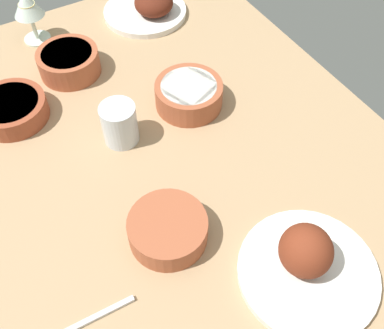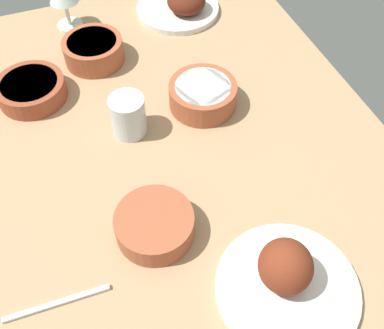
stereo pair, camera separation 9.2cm
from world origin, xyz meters
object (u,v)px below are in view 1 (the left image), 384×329
Objects in this scene: bowl_pasta at (69,61)px; fork_loose at (83,323)px; bowl_cream at (189,94)px; wine_glass at (27,6)px; plate_far_side at (149,8)px; bowl_sauce at (168,229)px; bowl_onions at (11,109)px; water_tumbler at (120,124)px; plate_center_main at (307,263)px.

fork_loose is (-60.39, 20.57, -2.84)cm from bowl_pasta.
wine_glass is at bearing 28.95° from bowl_cream.
fork_loose is at bearing 146.17° from plate_far_side.
bowl_onions is (44.77, 15.96, -0.24)cm from bowl_sauce.
water_tumbler reaches higher than bowl_onions.
plate_center_main is 46.98cm from water_tumbler.
bowl_pasta reaches higher than bowl_onions.
bowl_cream is 1.67× the size of water_tumbler.
bowl_onions is 26.12cm from water_tumbler.
fork_loose is at bearing 146.59° from water_tumbler.
water_tumbler reaches higher than bowl_cream.
bowl_sauce is 0.81× the size of fork_loose.
bowl_sauce is at bearing 44.20° from plate_center_main.
bowl_cream is at bearing -83.99° from water_tumbler.
bowl_sauce is (17.99, 17.49, -0.44)cm from plate_center_main.
bowl_onions is at bearing 45.62° from water_tumbler.
wine_glass is 79.83cm from fork_loose.
plate_center_main is 72.94cm from bowl_pasta.
bowl_cream is 1.11× the size of wine_glass.
bowl_cream is 35.16cm from bowl_sauce.
plate_center_main is 1.55× the size of bowl_onions.
bowl_pasta is at bearing 38.88° from bowl_cream.
bowl_sauce reaches higher than bowl_onions.
bowl_onions is 1.71× the size of water_tumbler.
plate_center_main reaches higher than bowl_sauce.
plate_far_side is 48.65cm from bowl_onions.
bowl_onions is (62.76, 33.45, -0.68)cm from plate_center_main.
plate_far_side is at bearing 57.80° from fork_loose.
bowl_cream is at bearing -35.95° from bowl_sauce.
plate_center_main reaches higher than plate_far_side.
bowl_pasta is 53.03cm from bowl_sauce.
plate_center_main is at bearing 172.41° from plate_far_side.
bowl_sauce is at bearing 144.05° from bowl_cream.
wine_glass is 43.99cm from water_tumbler.
water_tumbler reaches higher than plate_far_side.
water_tumbler reaches higher than bowl_pasta.
bowl_cream is at bearing 43.22° from fork_loose.
bowl_cream is at bearing -151.05° from wine_glass.
bowl_onions is 29.57cm from wine_glass.
plate_far_side is at bearing -34.21° from water_tumbler.
water_tumbler is 40.87cm from fork_loose.
water_tumbler reaches higher than bowl_sauce.
wine_glass reaches higher than fork_loose.
plate_far_side is 46.00cm from water_tumbler.
plate_far_side is 36.95cm from bowl_cream.
water_tumbler is at bearing 58.22° from fork_loose.
water_tumbler is 0.52× the size of fork_loose.
water_tumbler is (44.56, 14.85, 1.40)cm from plate_center_main.
plate_center_main is 46.56cm from bowl_cream.
plate_center_main is 1.66× the size of bowl_pasta.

